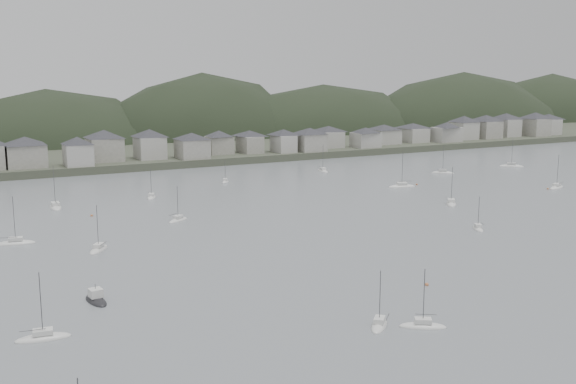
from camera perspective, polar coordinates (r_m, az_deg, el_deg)
ground at (r=119.51m, az=17.24°, el=-8.48°), size 900.00×900.00×0.00m
far_shore_land at (r=384.57m, az=-15.55°, el=4.46°), size 900.00×250.00×3.00m
forested_ridge at (r=362.33m, az=-13.83°, el=2.17°), size 851.55×103.94×102.57m
waterfront_town at (r=295.20m, az=-1.14°, el=4.61°), size 451.48×28.46×12.92m
moored_fleet at (r=161.78m, az=-1.10°, el=-3.09°), size 261.53×165.86×13.50m
motor_launch_far at (r=115.81m, az=-16.15°, el=-8.87°), size 3.47×7.47×3.73m
mooring_buoys at (r=158.42m, az=1.45°, el=-3.39°), size 188.44×126.72×0.70m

